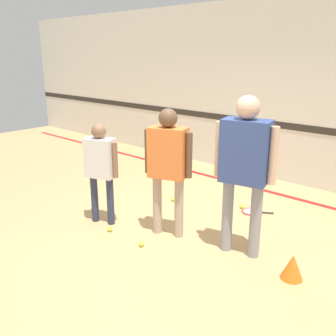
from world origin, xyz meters
TOP-DOWN VIEW (x-y plane):
  - ground_plane at (0.00, 0.00)m, footprint 16.00×16.00m
  - wall_back at (0.00, 3.06)m, footprint 16.00×0.07m
  - floor_stripe at (0.00, 2.34)m, footprint 14.40×0.10m
  - person_instructor at (-0.02, 0.03)m, footprint 0.59×0.40m
  - person_student_left at (-0.92, -0.31)m, footprint 0.50×0.33m
  - person_student_right at (0.92, 0.25)m, footprint 0.68×0.40m
  - racket_spare_on_floor at (0.44, 1.38)m, footprint 0.47×0.36m
  - tennis_ball_near_instructor at (-0.03, -0.44)m, footprint 0.07×0.07m
  - tennis_ball_by_spare_racket at (0.24, 1.40)m, footprint 0.07×0.07m
  - tennis_ball_stray_left at (-0.63, -0.44)m, footprint 0.07×0.07m
  - tennis_ball_stray_right at (-0.72, 0.92)m, footprint 0.07×0.07m
  - training_cone at (1.61, 0.15)m, footprint 0.23×0.23m

SIDE VIEW (x-z plane):
  - ground_plane at x=0.00m, z-range 0.00..0.00m
  - floor_stripe at x=0.00m, z-range 0.00..0.01m
  - racket_spare_on_floor at x=0.44m, z-range -0.01..0.03m
  - tennis_ball_near_instructor at x=-0.03m, z-range 0.00..0.07m
  - tennis_ball_by_spare_racket at x=0.24m, z-range 0.00..0.07m
  - tennis_ball_stray_left at x=-0.63m, z-range 0.00..0.07m
  - tennis_ball_stray_right at x=-0.72m, z-range 0.00..0.07m
  - training_cone at x=1.61m, z-range 0.00..0.28m
  - person_student_left at x=-0.92m, z-range 0.16..1.55m
  - person_instructor at x=-0.02m, z-range 0.19..1.83m
  - person_student_right at x=0.92m, z-range 0.22..2.06m
  - wall_back at x=0.00m, z-range 0.00..3.20m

